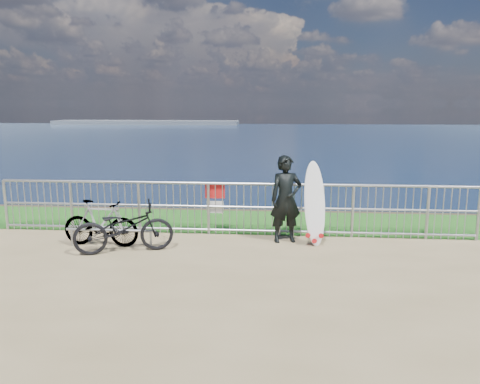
# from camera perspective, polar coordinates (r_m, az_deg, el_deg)

# --- Properties ---
(grass_strip) EXTENTS (120.00, 120.00, 0.00)m
(grass_strip) POSITION_cam_1_polar(r_m,az_deg,el_deg) (11.04, -0.39, -3.60)
(grass_strip) COLOR #1E621B
(grass_strip) RESTS_ON ground
(seascape) EXTENTS (260.00, 260.00, 5.00)m
(seascape) POSITION_cam_1_polar(r_m,az_deg,el_deg) (161.89, -11.24, 8.10)
(seascape) COLOR brown
(seascape) RESTS_ON ground
(railing) EXTENTS (10.06, 0.10, 1.13)m
(railing) POSITION_cam_1_polar(r_m,az_deg,el_deg) (9.84, -0.90, -1.96)
(railing) COLOR #9A9CA2
(railing) RESTS_ON ground
(surfer) EXTENTS (0.72, 0.57, 1.74)m
(surfer) POSITION_cam_1_polar(r_m,az_deg,el_deg) (9.33, 5.62, -0.88)
(surfer) COLOR black
(surfer) RESTS_ON ground
(surfboard) EXTENTS (0.53, 0.49, 1.65)m
(surfboard) POSITION_cam_1_polar(r_m,az_deg,el_deg) (9.23, 9.09, -1.78)
(surfboard) COLOR white
(surfboard) RESTS_ON ground
(bicycle_near) EXTENTS (1.93, 1.22, 0.96)m
(bicycle_near) POSITION_cam_1_polar(r_m,az_deg,el_deg) (8.95, -14.00, -4.22)
(bicycle_near) COLOR black
(bicycle_near) RESTS_ON ground
(bicycle_far) EXTENTS (1.55, 0.54, 0.91)m
(bicycle_far) POSITION_cam_1_polar(r_m,az_deg,el_deg) (9.48, -16.63, -3.66)
(bicycle_far) COLOR black
(bicycle_far) RESTS_ON ground
(bike_rack) EXTENTS (1.76, 0.05, 0.37)m
(bike_rack) POSITION_cam_1_polar(r_m,az_deg,el_deg) (9.38, -15.47, -4.72)
(bike_rack) COLOR #9A9CA2
(bike_rack) RESTS_ON ground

